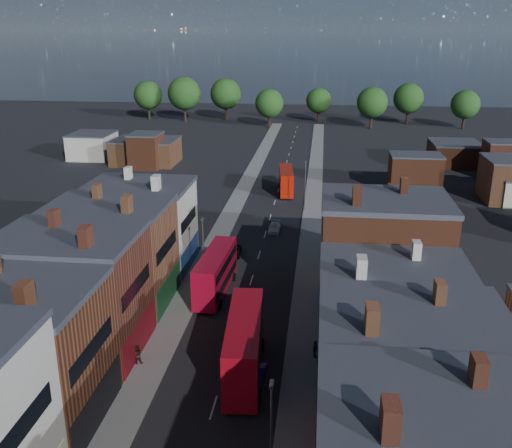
% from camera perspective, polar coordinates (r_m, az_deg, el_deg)
% --- Properties ---
extents(pavement_west, '(3.00, 200.00, 0.12)m').
position_cam_1_polar(pavement_west, '(84.58, -3.32, -0.36)').
color(pavement_west, gray).
rests_on(pavement_west, ground).
extents(pavement_east, '(3.00, 200.00, 0.12)m').
position_cam_1_polar(pavement_east, '(83.41, 5.51, -0.70)').
color(pavement_east, gray).
rests_on(pavement_east, ground).
extents(terrace_east, '(12.00, 80.00, 12.05)m').
position_cam_1_polar(terrace_east, '(36.54, 16.21, -18.61)').
color(terrace_east, brown).
rests_on(terrace_east, ground).
extents(lamp_post_1, '(0.25, 0.70, 8.12)m').
position_cam_1_polar(lamp_post_1, '(36.87, 1.54, -19.95)').
color(lamp_post_1, slate).
rests_on(lamp_post_1, ground).
extents(lamp_post_2, '(0.25, 0.70, 8.12)m').
position_cam_1_polar(lamp_post_2, '(64.32, -5.29, -2.31)').
color(lamp_post_2, slate).
rests_on(lamp_post_2, ground).
extents(lamp_post_3, '(0.25, 0.70, 8.12)m').
position_cam_1_polar(lamp_post_3, '(91.64, 4.94, 4.15)').
color(lamp_post_3, slate).
rests_on(lamp_post_3, ground).
extents(bus_0, '(3.24, 11.17, 4.77)m').
position_cam_1_polar(bus_0, '(63.09, -4.07, -4.80)').
color(bus_0, red).
rests_on(bus_0, ground).
extents(bus_1, '(3.68, 12.19, 5.19)m').
position_cam_1_polar(bus_1, '(48.85, -1.18, -11.96)').
color(bus_1, red).
rests_on(bus_1, ground).
extents(bus_2, '(3.27, 10.19, 4.32)m').
position_cam_1_polar(bus_2, '(102.49, 3.04, 4.40)').
color(bus_2, '#AD1707').
rests_on(bus_2, ground).
extents(car_1, '(1.38, 3.53, 1.15)m').
position_cam_1_polar(car_1, '(48.99, 0.09, -14.94)').
color(car_1, navy).
rests_on(car_1, ground).
extents(car_2, '(2.24, 4.45, 1.21)m').
position_cam_1_polar(car_2, '(74.20, -2.34, -2.70)').
color(car_2, black).
rests_on(car_2, ground).
extents(car_3, '(1.66, 4.07, 1.18)m').
position_cam_1_polar(car_3, '(82.87, 1.85, -0.36)').
color(car_3, silver).
rests_on(car_3, ground).
extents(ped_1, '(0.94, 0.63, 1.76)m').
position_cam_1_polar(ped_1, '(51.98, -11.76, -12.65)').
color(ped_1, '#3D1A18').
rests_on(ped_1, pavement_west).
extents(ped_3, '(0.74, 1.08, 1.69)m').
position_cam_1_polar(ped_3, '(52.02, 5.94, -12.35)').
color(ped_3, '#554F49').
rests_on(ped_3, pavement_east).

